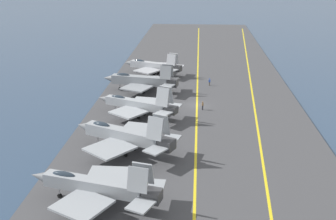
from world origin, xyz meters
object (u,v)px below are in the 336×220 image
object	(u,v)px
parked_jet_fifth	(153,66)
parked_jet_nearest	(96,186)
parked_jet_second	(125,135)
crew_brown_vest	(203,105)
parked_jet_third	(138,104)
parked_jet_fourth	(141,81)
crew_blue_vest	(209,82)

from	to	relation	value
parked_jet_fifth	parked_jet_nearest	bearing A→B (deg)	179.70
parked_jet_fifth	parked_jet_second	bearing A→B (deg)	-179.34
parked_jet_second	crew_brown_vest	world-z (taller)	parked_jet_second
parked_jet_nearest	parked_jet_fifth	world-z (taller)	parked_jet_nearest
parked_jet_nearest	parked_jet_fifth	distance (m)	59.96
parked_jet_nearest	parked_jet_second	distance (m)	14.61
parked_jet_third	parked_jet_fifth	bearing A→B (deg)	0.73
parked_jet_nearest	parked_jet_fifth	xyz separation A→B (m)	(59.96, -0.31, -0.23)
parked_jet_nearest	parked_jet_fifth	bearing A→B (deg)	-0.30
parked_jet_nearest	parked_jet_second	xyz separation A→B (m)	(14.58, -0.84, 0.22)
parked_jet_third	parked_jet_fourth	distance (m)	15.75
parked_jet_fourth	crew_brown_vest	distance (m)	17.42
parked_jet_fifth	crew_blue_vest	bearing A→B (deg)	-122.42
parked_jet_third	crew_brown_vest	distance (m)	12.75
parked_jet_nearest	parked_jet_second	size ratio (longest dim) A/B	0.99
parked_jet_nearest	crew_blue_vest	bearing A→B (deg)	-15.46
parked_jet_nearest	parked_jet_second	bearing A→B (deg)	-3.28
parked_jet_nearest	crew_brown_vest	bearing A→B (deg)	-19.97
parked_jet_fourth	parked_jet_nearest	bearing A→B (deg)	-178.93
parked_jet_fourth	crew_blue_vest	world-z (taller)	parked_jet_fourth
parked_jet_nearest	crew_blue_vest	xyz separation A→B (m)	(51.17, -14.15, -1.60)
parked_jet_third	parked_jet_second	bearing A→B (deg)	-179.46
parked_jet_third	parked_jet_fourth	world-z (taller)	parked_jet_third
parked_jet_fourth	parked_jet_fifth	distance (m)	14.54
parked_jet_second	crew_blue_vest	world-z (taller)	parked_jet_second
parked_jet_second	parked_jet_fourth	xyz separation A→B (m)	(30.88, 1.68, -0.26)
parked_jet_second	parked_jet_nearest	bearing A→B (deg)	176.72
parked_jet_third	crew_blue_vest	bearing A→B (deg)	-32.19
parked_jet_third	crew_brown_vest	xyz separation A→B (m)	(4.59, -11.80, -1.47)
parked_jet_fourth	crew_blue_vest	xyz separation A→B (m)	(5.70, -15.00, -1.56)
parked_jet_fourth	crew_brown_vest	size ratio (longest dim) A/B	9.93
crew_brown_vest	parked_jet_nearest	bearing A→B (deg)	160.03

